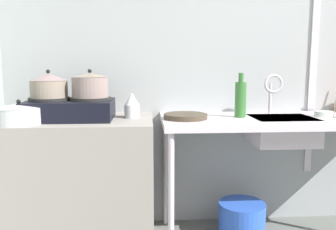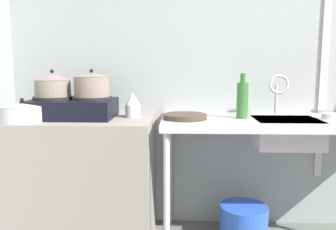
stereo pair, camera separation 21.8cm
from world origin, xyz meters
name	(u,v)px [view 2 (the right image)]	position (x,y,z in m)	size (l,w,h in m)	color
wall_back	(330,56)	(0.00, 1.68, 1.22)	(5.29, 0.10, 2.43)	#989D9E
wall_metal_strip	(326,38)	(-0.06, 1.62, 1.34)	(0.05, 0.01, 1.95)	silver
counter_concrete	(79,180)	(-1.71, 1.33, 0.41)	(0.97, 0.59, 0.82)	gray
counter_sink	(294,128)	(-0.34, 1.33, 0.76)	(1.66, 0.59, 0.82)	silver
stove	(73,108)	(-1.73, 1.33, 0.89)	(0.52, 0.37, 0.14)	black
pot_on_left_burner	(53,85)	(-1.85, 1.33, 1.03)	(0.23, 0.23, 0.17)	gray
pot_on_right_burner	(92,85)	(-1.61, 1.33, 1.03)	(0.22, 0.22, 0.17)	gray
pot_beside_stove	(23,112)	(-1.99, 1.18, 0.88)	(0.27, 0.27, 0.14)	silver
percolator	(133,105)	(-1.35, 1.36, 0.90)	(0.10, 0.10, 0.16)	silver
sink_basin	(286,133)	(-0.39, 1.32, 0.74)	(0.39, 0.33, 0.17)	silver
faucet	(278,88)	(-0.41, 1.47, 1.01)	(0.13, 0.07, 0.27)	silver
frying_pan	(185,116)	(-1.02, 1.30, 0.84)	(0.27, 0.27, 0.03)	#3D3326
small_bowl_on_drainboard	(332,116)	(-0.11, 1.32, 0.84)	(0.12, 0.12, 0.04)	white
bottle_by_sink	(242,99)	(-0.66, 1.34, 0.94)	(0.07, 0.07, 0.28)	#31672D
bucket_on_floor	(244,223)	(-0.63, 1.35, 0.12)	(0.31, 0.31, 0.24)	blue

